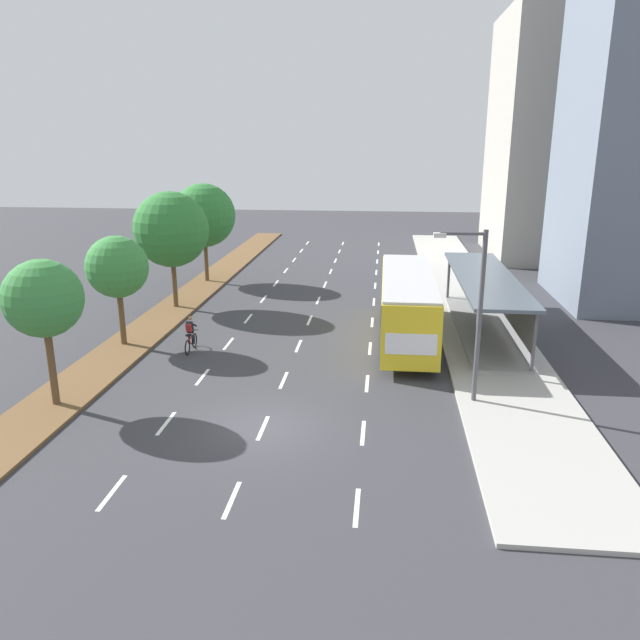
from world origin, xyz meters
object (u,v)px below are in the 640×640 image
object	(u,v)px
cyclist	(190,335)
median_tree_third	(171,229)
median_tree_fourth	(204,215)
streetlight	(475,305)
bus	(407,300)
median_tree_nearest	(43,299)
bus_shelter	(489,297)
median_tree_second	(117,267)

from	to	relation	value
cyclist	median_tree_third	world-z (taller)	median_tree_third
median_tree_fourth	streetlight	bearing A→B (deg)	-51.00
bus	median_tree_fourth	bearing A→B (deg)	138.82
median_tree_nearest	bus	bearing A→B (deg)	35.35
bus	bus_shelter	bearing A→B (deg)	23.94
cyclist	median_tree_fourth	size ratio (longest dim) A/B	0.27
streetlight	median_tree_third	bearing A→B (deg)	141.69
median_tree_fourth	streetlight	world-z (taller)	median_tree_fourth
bus_shelter	median_tree_second	size ratio (longest dim) A/B	2.56
bus	median_tree_nearest	xyz separation A→B (m)	(-13.38, -9.49, 2.11)
cyclist	median_tree_fourth	bearing A→B (deg)	103.14
cyclist	median_tree_fourth	xyz separation A→B (m)	(-3.44, 14.73, 3.92)
median_tree_second	bus	bearing A→B (deg)	9.65
median_tree_second	median_tree_third	world-z (taller)	median_tree_third
median_tree_second	median_tree_fourth	distance (m)	14.33
bus	median_tree_fourth	size ratio (longest dim) A/B	1.67
median_tree_third	cyclist	bearing A→B (deg)	-66.45
streetlight	median_tree_fourth	bearing A→B (deg)	129.00
bus_shelter	median_tree_fourth	size ratio (longest dim) A/B	2.00
median_tree_nearest	median_tree_second	bearing A→B (deg)	93.00
median_tree_third	median_tree_fourth	bearing A→B (deg)	91.08
cyclist	median_tree_second	distance (m)	4.72
median_tree_third	median_tree_nearest	bearing A→B (deg)	-89.34
median_tree_nearest	median_tree_third	distance (m)	14.32
cyclist	median_tree_nearest	xyz separation A→B (m)	(-3.14, -6.72, 3.39)
bus_shelter	median_tree_nearest	bearing A→B (deg)	-147.17
bus_shelter	cyclist	xyz separation A→B (m)	(-14.52, -4.67, -1.07)
bus_shelter	median_tree_fourth	bearing A→B (deg)	150.73
median_tree_fourth	median_tree_nearest	bearing A→B (deg)	-89.20
median_tree_nearest	median_tree_third	xyz separation A→B (m)	(-0.16, 14.30, 0.54)
bus_shelter	median_tree_third	bearing A→B (deg)	170.72
median_tree_third	median_tree_fourth	xyz separation A→B (m)	(-0.13, 7.15, -0.01)
median_tree_third	median_tree_second	bearing A→B (deg)	-91.68
median_tree_nearest	streetlight	distance (m)	15.66
median_tree_nearest	median_tree_fourth	bearing A→B (deg)	90.80
cyclist	bus	bearing A→B (deg)	15.12
cyclist	median_tree_second	world-z (taller)	median_tree_second
median_tree_second	cyclist	bearing A→B (deg)	-6.95
bus	cyclist	distance (m)	10.68
bus	median_tree_third	distance (m)	14.62
bus_shelter	median_tree_third	size ratio (longest dim) A/B	1.99
bus	median_tree_third	xyz separation A→B (m)	(-13.54, 4.81, 2.66)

